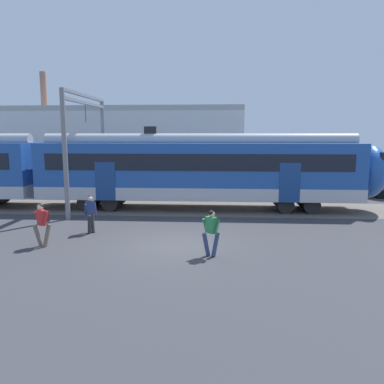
% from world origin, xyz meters
% --- Properties ---
extents(ground_plane, '(160.00, 160.00, 0.00)m').
position_xyz_m(ground_plane, '(0.00, 0.00, 0.00)').
color(ground_plane, '#38383D').
extents(track_bed, '(80.00, 4.40, 0.01)m').
position_xyz_m(track_bed, '(-10.56, 7.39, 0.01)').
color(track_bed, '#605951').
rests_on(track_bed, ground).
extents(commuter_train, '(38.05, 3.07, 4.73)m').
position_xyz_m(commuter_train, '(-8.07, 7.39, 2.25)').
color(commuter_train, silver).
rests_on(commuter_train, ground).
extents(pedestrian_red, '(0.68, 0.50, 1.67)m').
position_xyz_m(pedestrian_red, '(-5.09, -0.43, 0.99)').
color(pedestrian_red, '#6B6051').
rests_on(pedestrian_red, ground).
extents(pedestrian_navy, '(0.50, 0.71, 1.67)m').
position_xyz_m(pedestrian_navy, '(-3.92, 1.64, 0.99)').
color(pedestrian_navy, '#28282D').
rests_on(pedestrian_navy, ground).
extents(pedestrian_green, '(0.69, 0.44, 1.67)m').
position_xyz_m(pedestrian_green, '(1.36, -1.21, 0.96)').
color(pedestrian_green, navy).
rests_on(pedestrian_green, ground).
extents(catenary_gantry, '(0.24, 6.64, 6.53)m').
position_xyz_m(catenary_gantry, '(-5.98, 7.39, 4.31)').
color(catenary_gantry, gray).
rests_on(catenary_gantry, ground).
extents(background_building, '(19.69, 5.00, 9.20)m').
position_xyz_m(background_building, '(-6.37, 15.82, 3.21)').
color(background_building, beige).
rests_on(background_building, ground).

